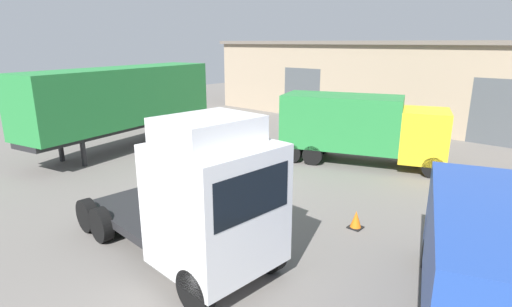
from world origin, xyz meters
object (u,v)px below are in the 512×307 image
Objects in this scene: container_trailer_green at (124,98)px; box_truck_yellow at (360,126)px; oil_drum at (261,163)px; traffic_cone at (356,220)px; tractor_unit_white at (203,201)px; delivery_van_blue at (482,258)px.

container_trailer_green is 1.49× the size of box_truck_yellow.
traffic_cone is (5.62, -1.97, -0.19)m from oil_drum.
traffic_cone is (1.59, 4.60, -1.57)m from tractor_unit_white.
tractor_unit_white is at bearing -109.05° from traffic_cone.
container_trailer_green is 13.98m from traffic_cone.
container_trailer_green reaches higher than oil_drum.
tractor_unit_white reaches higher than traffic_cone.
container_trailer_green is 12.82× the size of oil_drum.
oil_drum is at bearing 46.80° from delivery_van_blue.
box_truck_yellow is 7.18m from traffic_cone.
container_trailer_green is (-12.18, 5.00, 0.83)m from tractor_unit_white.
box_truck_yellow is at bearing 101.28° from tractor_unit_white.
container_trailer_green is at bearing 62.06° from delivery_van_blue.
box_truck_yellow is at bearing 118.16° from traffic_cone.
tractor_unit_white is 7.35× the size of oil_drum.
tractor_unit_white is 10.93m from box_truck_yellow.
delivery_van_blue is 10.65× the size of traffic_cone.
tractor_unit_white is at bearing -102.20° from box_truck_yellow.
tractor_unit_white is 7.84m from oil_drum.
traffic_cone is (3.31, -6.19, -1.52)m from box_truck_yellow.
container_trailer_green is at bearing 178.35° from traffic_cone.
delivery_van_blue is 4.50m from traffic_cone.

